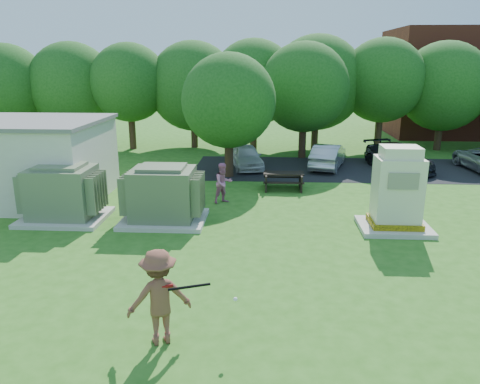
# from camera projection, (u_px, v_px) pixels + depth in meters

# --- Properties ---
(ground) EXTENTS (120.00, 120.00, 0.00)m
(ground) POSITION_uv_depth(u_px,v_px,m) (231.00, 279.00, 12.58)
(ground) COLOR #2D6619
(ground) RESTS_ON ground
(parking_strip) EXTENTS (20.00, 6.00, 0.01)m
(parking_strip) POSITION_uv_depth(u_px,v_px,m) (380.00, 169.00, 25.15)
(parking_strip) COLOR #232326
(parking_strip) RESTS_ON ground
(transformer_left) EXTENTS (3.00, 2.40, 2.07)m
(transformer_left) POSITION_uv_depth(u_px,v_px,m) (63.00, 194.00, 17.02)
(transformer_left) COLOR beige
(transformer_left) RESTS_ON ground
(transformer_right) EXTENTS (3.00, 2.40, 2.07)m
(transformer_right) POSITION_uv_depth(u_px,v_px,m) (163.00, 196.00, 16.80)
(transformer_right) COLOR beige
(transformer_right) RESTS_ON ground
(generator_cabinet) EXTENTS (2.39, 1.96, 2.91)m
(generator_cabinet) POSITION_uv_depth(u_px,v_px,m) (397.00, 194.00, 15.93)
(generator_cabinet) COLOR beige
(generator_cabinet) RESTS_ON ground
(picnic_table) EXTENTS (1.81, 1.35, 0.77)m
(picnic_table) POSITION_uv_depth(u_px,v_px,m) (283.00, 179.00, 21.20)
(picnic_table) COLOR black
(picnic_table) RESTS_ON ground
(batter) EXTENTS (1.51, 1.19, 2.05)m
(batter) POSITION_uv_depth(u_px,v_px,m) (159.00, 297.00, 9.51)
(batter) COLOR brown
(batter) RESTS_ON ground
(person_at_picnic) EXTENTS (1.03, 0.98, 1.67)m
(person_at_picnic) POSITION_uv_depth(u_px,v_px,m) (223.00, 183.00, 19.08)
(person_at_picnic) COLOR #CD6C98
(person_at_picnic) RESTS_ON ground
(car_white) EXTENTS (2.25, 3.93, 1.26)m
(car_white) POSITION_uv_depth(u_px,v_px,m) (246.00, 157.00, 25.37)
(car_white) COLOR silver
(car_white) RESTS_ON ground
(car_silver_a) EXTENTS (2.47, 4.23, 1.32)m
(car_silver_a) POSITION_uv_depth(u_px,v_px,m) (328.00, 156.00, 25.37)
(car_silver_a) COLOR #B0B0B5
(car_silver_a) RESTS_ON ground
(car_dark) EXTENTS (3.35, 5.04, 1.36)m
(car_dark) POSITION_uv_depth(u_px,v_px,m) (398.00, 157.00, 24.94)
(car_dark) COLOR black
(car_dark) RESTS_ON ground
(batting_equipment) EXTENTS (1.50, 0.42, 0.43)m
(batting_equipment) POSITION_uv_depth(u_px,v_px,m) (193.00, 289.00, 9.30)
(batting_equipment) COLOR black
(batting_equipment) RESTS_ON ground
(tree_row) EXTENTS (41.30, 13.30, 7.30)m
(tree_row) POSITION_uv_depth(u_px,v_px,m) (282.00, 85.00, 29.13)
(tree_row) COLOR #47301E
(tree_row) RESTS_ON ground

